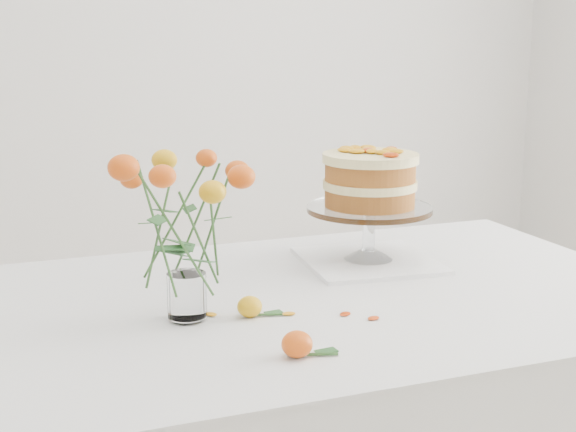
% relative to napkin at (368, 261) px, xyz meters
% --- Properties ---
extents(table, '(1.43, 0.93, 0.76)m').
position_rel_napkin_xyz_m(table, '(-0.18, -0.17, -0.09)').
color(table, tan).
rests_on(table, ground).
extents(napkin, '(0.32, 0.32, 0.01)m').
position_rel_napkin_xyz_m(napkin, '(0.00, 0.00, 0.00)').
color(napkin, white).
rests_on(napkin, table).
extents(cake_stand, '(0.29, 0.29, 0.26)m').
position_rel_napkin_xyz_m(cake_stand, '(-0.00, -0.00, 0.18)').
color(cake_stand, white).
rests_on(cake_stand, napkin).
extents(rose_vase, '(0.29, 0.29, 0.37)m').
position_rel_napkin_xyz_m(rose_vase, '(-0.49, -0.23, 0.21)').
color(rose_vase, white).
rests_on(rose_vase, table).
extents(loose_rose_near, '(0.08, 0.05, 0.04)m').
position_rel_napkin_xyz_m(loose_rose_near, '(-0.38, -0.25, 0.02)').
color(loose_rose_near, gold).
rests_on(loose_rose_near, table).
extents(loose_rose_far, '(0.09, 0.05, 0.04)m').
position_rel_napkin_xyz_m(loose_rose_far, '(-0.36, -0.47, 0.02)').
color(loose_rose_far, '#E9590B').
rests_on(loose_rose_far, table).
extents(stray_petal_a, '(0.03, 0.02, 0.00)m').
position_rel_napkin_xyz_m(stray_petal_a, '(-0.30, -0.27, -0.00)').
color(stray_petal_a, orange).
rests_on(stray_petal_a, table).
extents(stray_petal_b, '(0.03, 0.02, 0.00)m').
position_rel_napkin_xyz_m(stray_petal_b, '(-0.20, -0.31, -0.00)').
color(stray_petal_b, orange).
rests_on(stray_petal_b, table).
extents(stray_petal_c, '(0.03, 0.02, 0.00)m').
position_rel_napkin_xyz_m(stray_petal_c, '(-0.16, -0.35, -0.00)').
color(stray_petal_c, orange).
rests_on(stray_petal_c, table).
extents(stray_petal_d, '(0.03, 0.02, 0.00)m').
position_rel_napkin_xyz_m(stray_petal_d, '(-0.44, -0.22, -0.00)').
color(stray_petal_d, orange).
rests_on(stray_petal_d, table).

